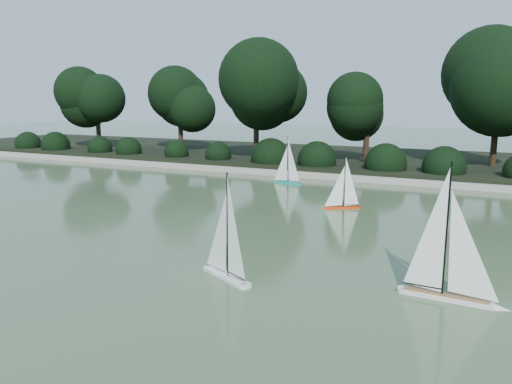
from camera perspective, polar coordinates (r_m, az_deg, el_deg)
ground at (r=8.16m, az=-15.00°, el=-7.33°), size 80.00×80.00×0.00m
pond_coping at (r=15.86m, az=6.76°, el=1.92°), size 40.00×0.35×0.18m
far_bank at (r=19.64m, az=10.66°, el=3.65°), size 40.00×8.00×0.30m
tree_line at (r=17.69m, az=13.46°, el=10.89°), size 26.31×3.93×4.39m
shrub_hedge at (r=16.66m, az=7.82°, el=3.56°), size 29.10×1.10×1.10m
sailboat_white_a at (r=7.06m, az=-3.84°, el=-7.66°), size 1.10×0.68×1.59m
sailboat_white_b at (r=6.68m, az=21.91°, el=-9.21°), size 1.34×0.29×1.83m
sailboat_orange at (r=11.49m, az=9.52°, el=-0.88°), size 0.87×0.60×1.30m
sailboat_teal at (r=14.78m, az=3.34°, el=1.90°), size 1.09×0.39×1.48m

